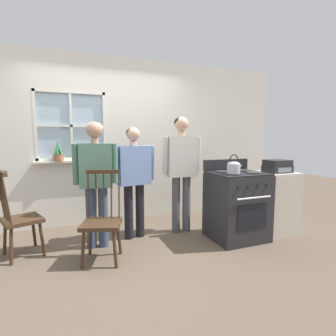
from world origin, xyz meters
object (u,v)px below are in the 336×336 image
at_px(chair_near_wall, 102,222).
at_px(stereo, 277,166).
at_px(person_adult_right, 181,162).
at_px(side_counter, 274,202).
at_px(kettle, 234,167).
at_px(chair_by_window, 20,219).
at_px(person_elderly_left, 96,173).
at_px(potted_plant, 58,154).
at_px(person_teen_center, 134,172).
at_px(stove, 237,205).

relative_size(chair_near_wall, stereo, 3.02).
distance_m(person_adult_right, side_counter, 1.49).
distance_m(person_adult_right, kettle, 0.79).
height_order(chair_by_window, stereo, stereo).
bearing_deg(kettle, chair_near_wall, 175.17).
relative_size(chair_by_window, side_counter, 1.14).
bearing_deg(person_elderly_left, chair_near_wall, -83.23).
distance_m(person_elderly_left, kettle, 1.76).
distance_m(person_elderly_left, side_counter, 2.58).
relative_size(potted_plant, stereo, 1.01).
bearing_deg(kettle, person_teen_center, 149.28).
bearing_deg(side_counter, person_elderly_left, 170.58).
height_order(person_teen_center, kettle, person_teen_center).
bearing_deg(person_teen_center, kettle, -37.86).
bearing_deg(side_counter, potted_plant, 155.05).
height_order(person_elderly_left, stereo, person_elderly_left).
distance_m(person_teen_center, kettle, 1.34).
bearing_deg(stove, kettle, -140.94).
height_order(person_adult_right, stereo, person_adult_right).
relative_size(chair_near_wall, stove, 0.95).
height_order(chair_near_wall, stereo, stereo).
relative_size(person_elderly_left, side_counter, 1.77).
xyz_separation_m(stove, potted_plant, (-2.27, 1.36, 0.68)).
bearing_deg(chair_near_wall, person_elderly_left, 109.96).
bearing_deg(stove, person_teen_center, 157.19).
distance_m(person_elderly_left, stereo, 2.53).
distance_m(person_elderly_left, person_teen_center, 0.54).
bearing_deg(person_elderly_left, potted_plant, 120.59).
distance_m(chair_near_wall, person_elderly_left, 0.65).
bearing_deg(person_teen_center, person_adult_right, -8.84).
relative_size(chair_near_wall, potted_plant, 3.00).
xyz_separation_m(person_elderly_left, person_adult_right, (1.23, 0.12, 0.07)).
distance_m(person_teen_center, stove, 1.49).
bearing_deg(kettle, person_elderly_left, 162.14).
relative_size(side_counter, stereo, 2.65).
height_order(stove, kettle, kettle).
distance_m(chair_near_wall, person_teen_center, 0.89).
distance_m(person_elderly_left, potted_plant, 1.07).
height_order(chair_by_window, person_teen_center, person_teen_center).
relative_size(kettle, stereo, 0.73).
relative_size(person_adult_right, stove, 1.56).
xyz_separation_m(chair_by_window, chair_near_wall, (0.88, -0.47, 0.00)).
height_order(kettle, side_counter, kettle).
relative_size(chair_near_wall, side_counter, 1.14).
bearing_deg(stereo, side_counter, 90.00).
bearing_deg(side_counter, person_teen_center, 164.20).
xyz_separation_m(chair_by_window, person_adult_right, (2.11, 0.05, 0.59)).
xyz_separation_m(person_elderly_left, stereo, (2.49, -0.43, 0.02)).
bearing_deg(potted_plant, person_adult_right, -26.35).
distance_m(person_adult_right, stereo, 1.38).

